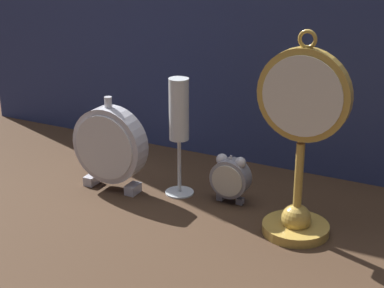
# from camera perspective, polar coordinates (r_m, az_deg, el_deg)

# --- Properties ---
(ground_plane) EXTENTS (4.00, 4.00, 0.00)m
(ground_plane) POSITION_cam_1_polar(r_m,az_deg,el_deg) (1.10, -1.92, -7.08)
(ground_plane) COLOR #422D1E
(pocket_watch_on_stand) EXTENTS (0.15, 0.11, 0.34)m
(pocket_watch_on_stand) POSITION_cam_1_polar(r_m,az_deg,el_deg) (1.03, 9.60, -0.63)
(pocket_watch_on_stand) COLOR gold
(pocket_watch_on_stand) RESTS_ON ground_plane
(alarm_clock_twin_bell) EXTENTS (0.07, 0.03, 0.09)m
(alarm_clock_twin_bell) POSITION_cam_1_polar(r_m,az_deg,el_deg) (1.16, 3.44, -2.92)
(alarm_clock_twin_bell) COLOR gray
(alarm_clock_twin_bell) RESTS_ON ground_plane
(mantel_clock_silver) EXTENTS (0.14, 0.04, 0.18)m
(mantel_clock_silver) POSITION_cam_1_polar(r_m,az_deg,el_deg) (1.21, -7.32, -0.13)
(mantel_clock_silver) COLOR silver
(mantel_clock_silver) RESTS_ON ground_plane
(champagne_flute) EXTENTS (0.05, 0.05, 0.22)m
(champagne_flute) POSITION_cam_1_polar(r_m,az_deg,el_deg) (1.16, -1.17, 2.18)
(champagne_flute) COLOR silver
(champagne_flute) RESTS_ON ground_plane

